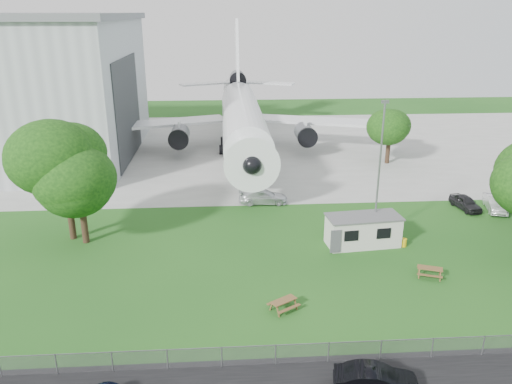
{
  "coord_description": "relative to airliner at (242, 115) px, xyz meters",
  "views": [
    {
      "loc": [
        -4.64,
        -32.48,
        18.71
      ],
      "look_at": [
        -1.93,
        8.0,
        4.0
      ],
      "focal_mm": 35.0,
      "sensor_mm": 36.0,
      "label": 1
    }
  ],
  "objects": [
    {
      "name": "picnic_east",
      "position": [
        12.51,
        -36.33,
        -5.27
      ],
      "size": [
        2.21,
        2.03,
        0.76
      ],
      "primitive_type": null,
      "rotation": [
        0.0,
        0.0,
        -0.36
      ],
      "color": "brown",
      "rests_on": "ground"
    },
    {
      "name": "fence",
      "position": [
        2.0,
        -45.36,
        -5.27
      ],
      "size": [
        58.0,
        0.04,
        1.3
      ],
      "primitive_type": "cube",
      "color": "gray",
      "rests_on": "ground"
    },
    {
      "name": "tree_west_small",
      "position": [
        -14.64,
        -28.51,
        0.25
      ],
      "size": [
        6.84,
        6.84,
        8.95
      ],
      "color": "#382619",
      "rests_on": "ground"
    },
    {
      "name": "picnic_west",
      "position": [
        1.1,
        -39.98,
        -5.27
      ],
      "size": [
        2.32,
        2.22,
        0.76
      ],
      "primitive_type": null,
      "rotation": [
        0.0,
        0.0,
        0.56
      ],
      "color": "brown",
      "rests_on": "ground"
    },
    {
      "name": "car_ne_hatch",
      "position": [
        21.44,
        -23.27,
        -4.59
      ],
      "size": [
        2.19,
        4.18,
        1.36
      ],
      "primitive_type": "imported",
      "rotation": [
        0.0,
        0.0,
        0.15
      ],
      "color": "black",
      "rests_on": "ground"
    },
    {
      "name": "car_centre_sedan",
      "position": [
        4.98,
        -47.87,
        -4.55
      ],
      "size": [
        4.56,
        2.21,
        1.44
      ],
      "primitive_type": "imported",
      "rotation": [
        0.0,
        0.0,
        1.41
      ],
      "color": "black",
      "rests_on": "ground"
    },
    {
      "name": "car_apron_van",
      "position": [
        1.31,
        -20.31,
        -4.54
      ],
      "size": [
        5.09,
        2.2,
        1.46
      ],
      "primitive_type": "imported",
      "rotation": [
        0.0,
        0.0,
        1.54
      ],
      "color": "white",
      "rests_on": "ground"
    },
    {
      "name": "ground",
      "position": [
        2.0,
        -35.86,
        -5.27
      ],
      "size": [
        160.0,
        160.0,
        0.0
      ],
      "primitive_type": "plane",
      "color": "#2D6821"
    },
    {
      "name": "car_ne_sedan",
      "position": [
        24.22,
        -23.8,
        -4.53
      ],
      "size": [
        2.72,
        4.73,
        1.47
      ],
      "primitive_type": "imported",
      "rotation": [
        0.0,
        0.0,
        -0.28
      ],
      "color": "silver",
      "rests_on": "ground"
    },
    {
      "name": "lamp_mast",
      "position": [
        10.2,
        -29.66,
        0.73
      ],
      "size": [
        0.16,
        0.16,
        12.0
      ],
      "primitive_type": "cylinder",
      "color": "slate",
      "rests_on": "ground"
    },
    {
      "name": "concrete_apron",
      "position": [
        2.0,
        2.14,
        -5.25
      ],
      "size": [
        120.0,
        46.0,
        0.03
      ],
      "primitive_type": "cube",
      "color": "#B7B7B2",
      "rests_on": "ground"
    },
    {
      "name": "tree_west_big",
      "position": [
        -15.95,
        -27.63,
        1.92
      ],
      "size": [
        7.59,
        7.59,
        10.99
      ],
      "color": "#382619",
      "rests_on": "ground"
    },
    {
      "name": "tree_far_apron",
      "position": [
        18.67,
        -6.91,
        -0.71
      ],
      "size": [
        5.92,
        5.92,
        7.53
      ],
      "color": "#382619",
      "rests_on": "ground"
    },
    {
      "name": "site_cabin",
      "position": [
        8.97,
        -30.55,
        -3.96
      ],
      "size": [
        6.87,
        3.33,
        2.62
      ],
      "color": "beige",
      "rests_on": "ground"
    },
    {
      "name": "airliner",
      "position": [
        0.0,
        0.0,
        0.0
      ],
      "size": [
        46.36,
        47.73,
        17.69
      ],
      "color": "white",
      "rests_on": "ground"
    }
  ]
}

